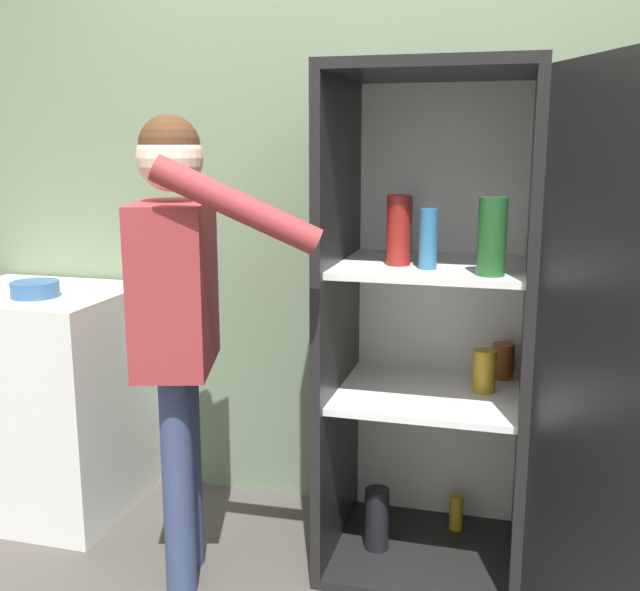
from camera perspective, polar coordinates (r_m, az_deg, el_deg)
The scene contains 5 objects.
wall_back at distance 2.98m, azimuth 4.34°, elevation 7.00°, with size 7.00×0.06×2.55m.
refrigerator at distance 2.55m, azimuth 10.83°, elevation -3.04°, with size 1.02×1.27×1.76m.
person at distance 2.50m, azimuth -10.77°, elevation -0.02°, with size 0.71×0.53×1.60m.
counter at distance 3.35m, azimuth -20.36°, elevation -7.46°, with size 0.73×0.63×0.92m.
bowl at distance 3.11m, azimuth -20.89°, elevation 0.45°, with size 0.18×0.18×0.06m.
Camera 1 is at (0.56, -1.94, 1.51)m, focal length 42.00 mm.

